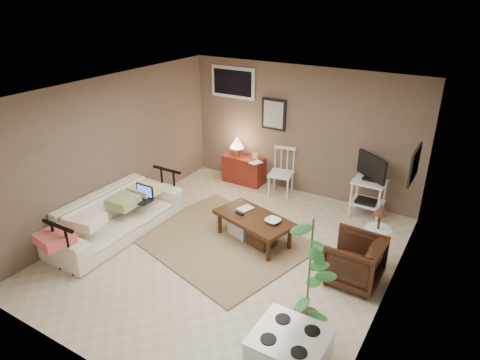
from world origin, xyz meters
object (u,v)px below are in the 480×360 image
Objects in this scene: tv_stand at (369,185)px; side_table at (378,228)px; red_console at (243,167)px; potted_plant at (309,278)px; coffee_table at (253,227)px; sofa at (116,209)px; armchair at (354,258)px; spindle_chair at (281,174)px.

side_table is (0.50, -1.32, 0.00)m from tv_stand.
potted_plant is at bearing -50.08° from red_console.
side_table is at bearing 11.45° from coffee_table.
sofa is 3.67m from armchair.
spindle_chair is 3.70m from potted_plant.
tv_stand is at bearing -51.18° from sofa.
potted_plant reaches higher than sofa.
coffee_table is 2.14m from tv_stand.
potted_plant is (-0.28, -1.83, 0.24)m from side_table.
red_console is at bearing 172.00° from spindle_chair.
armchair is (1.98, -1.87, -0.08)m from spindle_chair.
coffee_table is at bearing -94.29° from armchair.
sofa is 2.46× the size of spindle_chair.
armchair is 1.39m from potted_plant.
armchair is (3.59, 0.75, -0.09)m from sofa.
spindle_chair is 0.95× the size of side_table.
coffee_table is 0.59× the size of sofa.
red_console is 0.93m from spindle_chair.
tv_stand reaches higher than sofa.
tv_stand is at bearing 93.98° from potted_plant.
tv_stand is 1.90m from armchair.
potted_plant is (1.85, -3.17, 0.41)m from spindle_chair.
potted_plant is at bearing -3.90° from armchair.
tv_stand is at bearing -167.71° from armchair.
spindle_chair is 2.52m from side_table.
side_table is at bearing -32.24° from spindle_chair.
coffee_table is 1.42× the size of red_console.
sofa is 4.16m from tv_stand.
red_console is at bearing 124.70° from coffee_table.
tv_stand is 1.41m from side_table.
armchair is (0.35, -1.85, -0.24)m from tv_stand.
red_console is at bearing -14.22° from sofa.
armchair reaches higher than coffee_table.
tv_stand is at bearing 52.85° from coffee_table.
sofa is at bearing -141.18° from tv_stand.
red_console is 1.32× the size of armchair.
sofa is at bearing -104.22° from red_console.
spindle_chair reaches higher than armchair.
sofa is 2.84m from red_console.
side_table reaches higher than coffee_table.
spindle_chair is at bearing 120.27° from potted_plant.
side_table is (2.13, -1.34, 0.17)m from spindle_chair.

